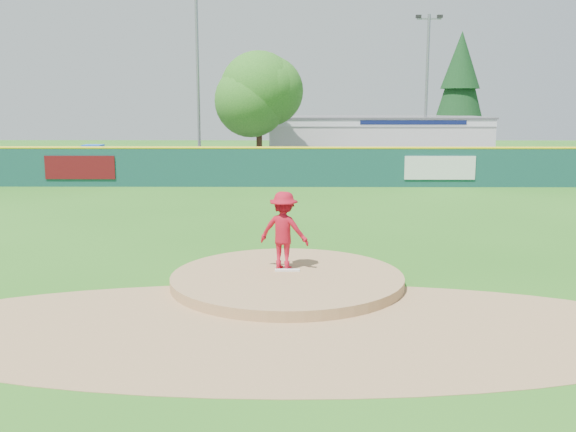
{
  "coord_description": "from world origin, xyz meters",
  "views": [
    {
      "loc": [
        0.16,
        -14.71,
        4.25
      ],
      "look_at": [
        0.0,
        2.0,
        1.3
      ],
      "focal_mm": 40.0,
      "sensor_mm": 36.0,
      "label": 1
    }
  ],
  "objects_px": {
    "pool_building_grp": "(375,139)",
    "light_pole_left": "(198,74)",
    "light_pole_right": "(427,83)",
    "pitcher": "(284,230)",
    "playground_slide": "(93,159)",
    "van": "(247,168)",
    "conifer_tree": "(460,86)",
    "deciduous_tree": "(259,98)"
  },
  "relations": [
    {
      "from": "deciduous_tree",
      "to": "light_pole_right",
      "type": "relative_size",
      "value": 0.74
    },
    {
      "from": "pitcher",
      "to": "light_pole_left",
      "type": "height_order",
      "value": "light_pole_left"
    },
    {
      "from": "pitcher",
      "to": "deciduous_tree",
      "type": "relative_size",
      "value": 0.26
    },
    {
      "from": "pool_building_grp",
      "to": "conifer_tree",
      "type": "distance_m",
      "value": 8.95
    },
    {
      "from": "pitcher",
      "to": "light_pole_left",
      "type": "xyz_separation_m",
      "value": [
        -5.91,
        26.45,
        4.85
      ]
    },
    {
      "from": "van",
      "to": "light_pole_right",
      "type": "relative_size",
      "value": 0.43
    },
    {
      "from": "deciduous_tree",
      "to": "pitcher",
      "type": "bearing_deg",
      "value": -85.53
    },
    {
      "from": "playground_slide",
      "to": "light_pole_right",
      "type": "relative_size",
      "value": 0.32
    },
    {
      "from": "conifer_tree",
      "to": "playground_slide",
      "type": "bearing_deg",
      "value": -155.22
    },
    {
      "from": "deciduous_tree",
      "to": "conifer_tree",
      "type": "relative_size",
      "value": 0.77
    },
    {
      "from": "pool_building_grp",
      "to": "light_pole_left",
      "type": "distance_m",
      "value": 13.72
    },
    {
      "from": "van",
      "to": "light_pole_left",
      "type": "distance_m",
      "value": 8.46
    },
    {
      "from": "pitcher",
      "to": "light_pole_right",
      "type": "relative_size",
      "value": 0.19
    },
    {
      "from": "deciduous_tree",
      "to": "light_pole_left",
      "type": "bearing_deg",
      "value": 153.43
    },
    {
      "from": "playground_slide",
      "to": "conifer_tree",
      "type": "bearing_deg",
      "value": 24.78
    },
    {
      "from": "conifer_tree",
      "to": "light_pole_left",
      "type": "distance_m",
      "value": 21.03
    },
    {
      "from": "conifer_tree",
      "to": "light_pole_right",
      "type": "distance_m",
      "value": 8.06
    },
    {
      "from": "light_pole_right",
      "to": "pool_building_grp",
      "type": "bearing_deg",
      "value": 135.05
    },
    {
      "from": "pitcher",
      "to": "pool_building_grp",
      "type": "xyz_separation_m",
      "value": [
        6.09,
        31.45,
        0.46
      ]
    },
    {
      "from": "light_pole_right",
      "to": "pitcher",
      "type": "bearing_deg",
      "value": -107.71
    },
    {
      "from": "pitcher",
      "to": "playground_slide",
      "type": "xyz_separation_m",
      "value": [
        -12.06,
        23.84,
        -0.31
      ]
    },
    {
      "from": "pool_building_grp",
      "to": "playground_slide",
      "type": "distance_m",
      "value": 19.7
    },
    {
      "from": "conifer_tree",
      "to": "light_pole_left",
      "type": "bearing_deg",
      "value": -154.65
    },
    {
      "from": "pitcher",
      "to": "van",
      "type": "relative_size",
      "value": 0.44
    },
    {
      "from": "light_pole_left",
      "to": "light_pole_right",
      "type": "height_order",
      "value": "light_pole_left"
    },
    {
      "from": "pool_building_grp",
      "to": "light_pole_left",
      "type": "height_order",
      "value": "light_pole_left"
    },
    {
      "from": "van",
      "to": "pool_building_grp",
      "type": "relative_size",
      "value": 0.29
    },
    {
      "from": "playground_slide",
      "to": "conifer_tree",
      "type": "distance_m",
      "value": 28.09
    },
    {
      "from": "playground_slide",
      "to": "van",
      "type": "bearing_deg",
      "value": -16.46
    },
    {
      "from": "light_pole_right",
      "to": "conifer_tree",
      "type": "bearing_deg",
      "value": 60.26
    },
    {
      "from": "playground_slide",
      "to": "deciduous_tree",
      "type": "xyz_separation_m",
      "value": [
        10.15,
        0.61,
        3.67
      ]
    },
    {
      "from": "van",
      "to": "playground_slide",
      "type": "xyz_separation_m",
      "value": [
        -9.65,
        2.85,
        0.26
      ]
    },
    {
      "from": "conifer_tree",
      "to": "light_pole_right",
      "type": "xyz_separation_m",
      "value": [
        -4.0,
        -7.0,
        0.0
      ]
    },
    {
      "from": "pitcher",
      "to": "deciduous_tree",
      "type": "xyz_separation_m",
      "value": [
        -1.91,
        24.45,
        3.35
      ]
    },
    {
      "from": "deciduous_tree",
      "to": "light_pole_left",
      "type": "height_order",
      "value": "light_pole_left"
    },
    {
      "from": "pitcher",
      "to": "playground_slide",
      "type": "relative_size",
      "value": 0.6
    },
    {
      "from": "conifer_tree",
      "to": "light_pole_right",
      "type": "bearing_deg",
      "value": -119.74
    },
    {
      "from": "van",
      "to": "light_pole_left",
      "type": "bearing_deg",
      "value": 18.63
    },
    {
      "from": "light_pole_right",
      "to": "light_pole_left",
      "type": "bearing_deg",
      "value": -172.41
    },
    {
      "from": "pool_building_grp",
      "to": "playground_slide",
      "type": "xyz_separation_m",
      "value": [
        -18.15,
        -7.61,
        -0.78
      ]
    },
    {
      "from": "conifer_tree",
      "to": "light_pole_left",
      "type": "height_order",
      "value": "light_pole_left"
    },
    {
      "from": "pool_building_grp",
      "to": "light_pole_left",
      "type": "relative_size",
      "value": 1.38
    }
  ]
}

